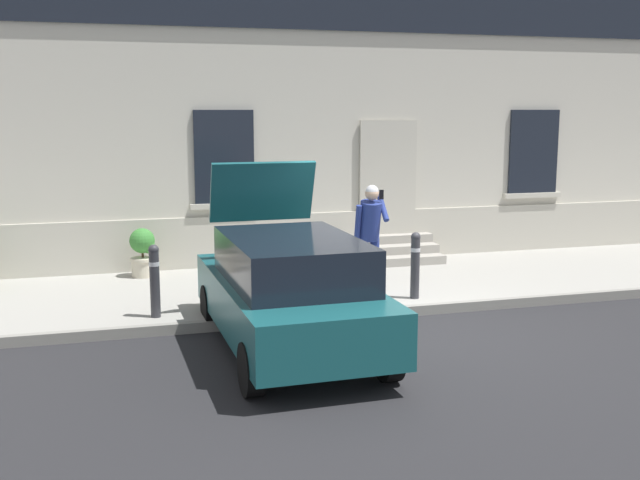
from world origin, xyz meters
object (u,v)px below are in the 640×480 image
bollard_near_person (415,263)px  planter_cream (143,251)px  person_on_phone (369,231)px  hatchback_car_teal (289,290)px  bollard_far_left (155,278)px

bollard_near_person → planter_cream: bearing=145.2°
person_on_phone → planter_cream: size_ratio=2.02×
person_on_phone → hatchback_car_teal: bearing=-140.3°
bollard_near_person → bollard_far_left: size_ratio=1.00×
person_on_phone → planter_cream: bearing=137.9°
bollard_near_person → bollard_far_left: (-3.96, 0.00, 0.00)m
bollard_near_person → bollard_far_left: bearing=180.0°
bollard_far_left → hatchback_car_teal: bearing=-45.0°
hatchback_car_teal → bollard_near_person: 2.86m
hatchback_car_teal → bollard_near_person: bearing=33.3°
planter_cream → bollard_far_left: bearing=-89.6°
hatchback_car_teal → bollard_far_left: bearing=135.0°
bollard_near_person → person_on_phone: size_ratio=0.60×
bollard_near_person → planter_cream: bollard_near_person is taller
hatchback_car_teal → bollard_far_left: (-1.57, 1.57, -0.09)m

